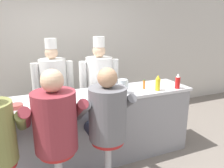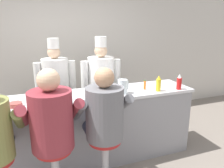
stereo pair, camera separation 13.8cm
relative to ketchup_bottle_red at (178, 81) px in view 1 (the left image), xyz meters
name	(u,v)px [view 1 (the left image)]	position (x,y,z in m)	size (l,w,h in m)	color
wall_back	(65,54)	(-1.26, 1.86, 0.24)	(10.00, 0.06, 2.70)	beige
diner_counter	(92,128)	(-1.26, 0.23, -0.61)	(2.96, 0.64, 1.01)	gray
ketchup_bottle_red	(178,81)	(0.00, 0.00, 0.00)	(0.07, 0.07, 0.23)	red
mustard_bottle_yellow	(158,83)	(-0.33, 0.03, 0.00)	(0.07, 0.07, 0.23)	yellow
hot_sauce_bottle_orange	(144,84)	(-0.47, 0.17, -0.04)	(0.03, 0.03, 0.14)	orange
water_pitcher_clear	(123,86)	(-0.84, 0.11, -0.01)	(0.15, 0.13, 0.19)	silver
breakfast_plate	(40,102)	(-1.92, 0.14, -0.09)	(0.24, 0.24, 0.05)	white
cereal_bowl	(16,106)	(-2.19, 0.08, -0.08)	(0.15, 0.15, 0.05)	#B24C47
coffee_mug_blue	(94,96)	(-1.29, 0.03, -0.06)	(0.13, 0.08, 0.09)	#4C7AB2
diner_seated_maroon	(55,124)	(-1.84, -0.37, -0.17)	(0.66, 0.65, 1.52)	#B2B5BA
diner_seated_grey	(106,117)	(-1.28, -0.37, -0.18)	(0.63, 0.63, 1.49)	#B2B5BA
cook_in_whites_near	(54,86)	(-1.62, 1.10, -0.17)	(0.67, 0.43, 1.71)	#232328
cook_in_whites_far	(100,84)	(-0.91, 0.85, -0.16)	(0.68, 0.43, 1.74)	#232328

